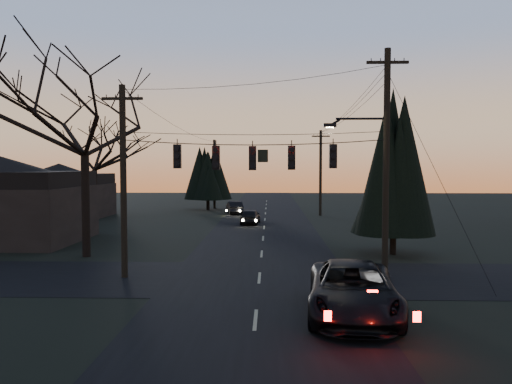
{
  "coord_description": "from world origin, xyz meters",
  "views": [
    {
      "loc": [
        0.46,
        -11.78,
        4.96
      ],
      "look_at": [
        -0.11,
        8.6,
        3.89
      ],
      "focal_mm": 35.0,
      "sensor_mm": 36.0,
      "label": 1
    }
  ],
  "objects_px": {
    "evergreen_right": "(394,166)",
    "suv_near": "(353,290)",
    "utility_pole_far_r": "(320,216)",
    "bare_tree_left": "(84,114)",
    "sedan_oncoming_b": "(234,208)",
    "utility_pole_right": "(385,279)",
    "sedan_oncoming_a": "(250,217)",
    "utility_pole_far_l": "(215,208)",
    "utility_pole_left": "(125,277)"
  },
  "relations": [
    {
      "from": "utility_pole_far_r",
      "to": "utility_pole_right",
      "type": "bearing_deg",
      "value": -90.0
    },
    {
      "from": "suv_near",
      "to": "evergreen_right",
      "type": "bearing_deg",
      "value": 76.24
    },
    {
      "from": "sedan_oncoming_b",
      "to": "utility_pole_far_l",
      "type": "bearing_deg",
      "value": -77.85
    },
    {
      "from": "utility_pole_left",
      "to": "bare_tree_left",
      "type": "distance_m",
      "value": 9.87
    },
    {
      "from": "evergreen_right",
      "to": "utility_pole_far_l",
      "type": "bearing_deg",
      "value": 114.16
    },
    {
      "from": "utility_pole_left",
      "to": "sedan_oncoming_b",
      "type": "distance_m",
      "value": 29.65
    },
    {
      "from": "utility_pole_far_l",
      "to": "utility_pole_right",
      "type": "bearing_deg",
      "value": -72.28
    },
    {
      "from": "utility_pole_right",
      "to": "sedan_oncoming_a",
      "type": "height_order",
      "value": "utility_pole_right"
    },
    {
      "from": "evergreen_right",
      "to": "utility_pole_left",
      "type": "bearing_deg",
      "value": -155.12
    },
    {
      "from": "utility_pole_far_r",
      "to": "bare_tree_left",
      "type": "relative_size",
      "value": 0.77
    },
    {
      "from": "suv_near",
      "to": "utility_pole_far_l",
      "type": "bearing_deg",
      "value": 108.43
    },
    {
      "from": "utility_pole_far_l",
      "to": "suv_near",
      "type": "bearing_deg",
      "value": -77.49
    },
    {
      "from": "evergreen_right",
      "to": "suv_near",
      "type": "distance_m",
      "value": 13.04
    },
    {
      "from": "utility_pole_far_r",
      "to": "evergreen_right",
      "type": "xyz_separation_m",
      "value": [
        1.87,
        -21.8,
        4.95
      ]
    },
    {
      "from": "utility_pole_right",
      "to": "bare_tree_left",
      "type": "height_order",
      "value": "bare_tree_left"
    },
    {
      "from": "utility_pole_right",
      "to": "evergreen_right",
      "type": "height_order",
      "value": "evergreen_right"
    },
    {
      "from": "bare_tree_left",
      "to": "suv_near",
      "type": "relative_size",
      "value": 1.79
    },
    {
      "from": "utility_pole_right",
      "to": "utility_pole_left",
      "type": "distance_m",
      "value": 11.5
    },
    {
      "from": "utility_pole_far_r",
      "to": "bare_tree_left",
      "type": "height_order",
      "value": "bare_tree_left"
    },
    {
      "from": "suv_near",
      "to": "bare_tree_left",
      "type": "bearing_deg",
      "value": 146.63
    },
    {
      "from": "utility_pole_right",
      "to": "suv_near",
      "type": "distance_m",
      "value": 5.98
    },
    {
      "from": "evergreen_right",
      "to": "sedan_oncoming_b",
      "type": "height_order",
      "value": "evergreen_right"
    },
    {
      "from": "utility_pole_right",
      "to": "suv_near",
      "type": "xyz_separation_m",
      "value": [
        -2.3,
        -5.46,
        0.86
      ]
    },
    {
      "from": "utility_pole_far_r",
      "to": "sedan_oncoming_b",
      "type": "distance_m",
      "value": 8.85
    },
    {
      "from": "utility_pole_far_l",
      "to": "suv_near",
      "type": "distance_m",
      "value": 42.47
    },
    {
      "from": "utility_pole_far_r",
      "to": "suv_near",
      "type": "bearing_deg",
      "value": -93.93
    },
    {
      "from": "utility_pole_far_r",
      "to": "suv_near",
      "type": "xyz_separation_m",
      "value": [
        -2.3,
        -33.46,
        0.86
      ]
    },
    {
      "from": "utility_pole_right",
      "to": "sedan_oncoming_b",
      "type": "relative_size",
      "value": 2.54
    },
    {
      "from": "bare_tree_left",
      "to": "suv_near",
      "type": "distance_m",
      "value": 17.87
    },
    {
      "from": "utility_pole_right",
      "to": "utility_pole_left",
      "type": "bearing_deg",
      "value": 180.0
    },
    {
      "from": "utility_pole_far_l",
      "to": "sedan_oncoming_a",
      "type": "height_order",
      "value": "utility_pole_far_l"
    },
    {
      "from": "utility_pole_far_r",
      "to": "utility_pole_far_l",
      "type": "distance_m",
      "value": 14.01
    },
    {
      "from": "bare_tree_left",
      "to": "utility_pole_left",
      "type": "bearing_deg",
      "value": -54.43
    },
    {
      "from": "bare_tree_left",
      "to": "utility_pole_far_l",
      "type": "bearing_deg",
      "value": 83.44
    },
    {
      "from": "sedan_oncoming_a",
      "to": "sedan_oncoming_b",
      "type": "distance_m",
      "value": 9.2
    },
    {
      "from": "utility_pole_right",
      "to": "suv_near",
      "type": "height_order",
      "value": "utility_pole_right"
    },
    {
      "from": "sedan_oncoming_b",
      "to": "sedan_oncoming_a",
      "type": "bearing_deg",
      "value": 91.25
    },
    {
      "from": "utility_pole_left",
      "to": "utility_pole_far_l",
      "type": "xyz_separation_m",
      "value": [
        0.0,
        36.0,
        0.0
      ]
    },
    {
      "from": "utility_pole_right",
      "to": "utility_pole_far_l",
      "type": "bearing_deg",
      "value": 107.72
    },
    {
      "from": "utility_pole_left",
      "to": "bare_tree_left",
      "type": "bearing_deg",
      "value": 125.57
    },
    {
      "from": "sedan_oncoming_a",
      "to": "sedan_oncoming_b",
      "type": "bearing_deg",
      "value": -73.81
    },
    {
      "from": "utility_pole_right",
      "to": "evergreen_right",
      "type": "relative_size",
      "value": 1.15
    },
    {
      "from": "evergreen_right",
      "to": "suv_near",
      "type": "xyz_separation_m",
      "value": [
        -4.17,
        -11.66,
        -4.09
      ]
    },
    {
      "from": "suv_near",
      "to": "utility_pole_far_r",
      "type": "bearing_deg",
      "value": 91.98
    },
    {
      "from": "utility_pole_left",
      "to": "utility_pole_right",
      "type": "bearing_deg",
      "value": 0.0
    },
    {
      "from": "utility_pole_far_r",
      "to": "sedan_oncoming_b",
      "type": "xyz_separation_m",
      "value": [
        -8.7,
        1.51,
        0.65
      ]
    },
    {
      "from": "evergreen_right",
      "to": "suv_near",
      "type": "relative_size",
      "value": 1.41
    },
    {
      "from": "utility_pole_right",
      "to": "utility_pole_far_r",
      "type": "bearing_deg",
      "value": 90.0
    },
    {
      "from": "evergreen_right",
      "to": "suv_near",
      "type": "height_order",
      "value": "evergreen_right"
    },
    {
      "from": "utility_pole_far_l",
      "to": "evergreen_right",
      "type": "distance_m",
      "value": 33.03
    }
  ]
}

